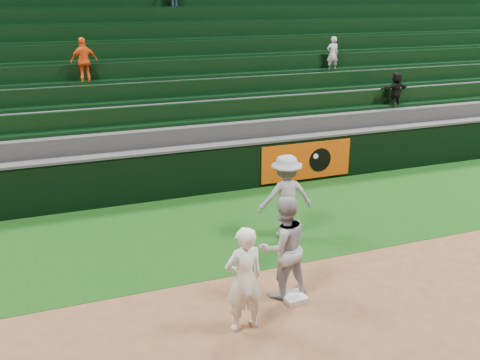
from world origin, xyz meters
name	(u,v)px	position (x,y,z in m)	size (l,w,h in m)	color
ground	(283,295)	(0.00, 0.00, 0.00)	(70.00, 70.00, 0.00)	brown
foul_grass	(225,227)	(0.00, 3.00, 0.00)	(36.00, 4.20, 0.01)	#0F370D
first_base	(294,297)	(0.10, -0.19, 0.04)	(0.36, 0.36, 0.08)	silver
first_baseman	(244,279)	(-0.96, -0.65, 0.84)	(0.61, 0.40, 1.67)	white
baserunner	(283,247)	(-0.01, 0.03, 0.88)	(0.86, 0.67, 1.77)	#A7A9B2
base_coach	(286,196)	(1.03, 2.13, 0.89)	(1.14, 0.65, 1.76)	#9DA1AA
field_wall	(197,170)	(0.03, 5.20, 0.63)	(36.00, 0.45, 1.25)	black
stadium_seating	(161,101)	(0.00, 8.97, 1.70)	(36.00, 5.95, 5.63)	#343436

